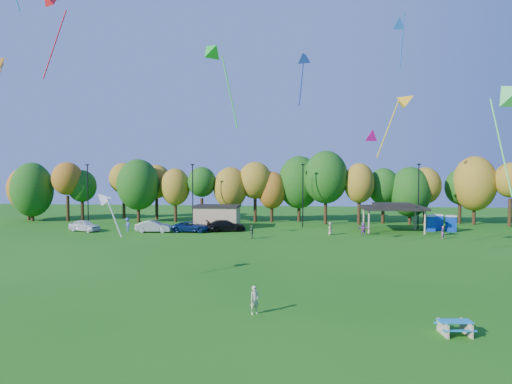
# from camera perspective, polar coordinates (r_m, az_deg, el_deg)

# --- Properties ---
(ground) EXTENTS (160.00, 160.00, 0.00)m
(ground) POSITION_cam_1_polar(r_m,az_deg,el_deg) (26.48, 1.45, -15.09)
(ground) COLOR #19600F
(ground) RESTS_ON ground
(tree_line) EXTENTS (93.57, 10.55, 11.15)m
(tree_line) POSITION_cam_1_polar(r_m,az_deg,el_deg) (70.76, 3.41, 0.89)
(tree_line) COLOR black
(tree_line) RESTS_ON ground
(lamp_posts) EXTENTS (64.50, 0.25, 9.09)m
(lamp_posts) POSITION_cam_1_polar(r_m,az_deg,el_deg) (65.23, 5.87, -0.15)
(lamp_posts) COLOR black
(lamp_posts) RESTS_ON ground
(utility_building) EXTENTS (6.30, 4.30, 3.25)m
(utility_building) POSITION_cam_1_polar(r_m,az_deg,el_deg) (64.58, -4.87, -3.08)
(utility_building) COLOR tan
(utility_building) RESTS_ON ground
(pavilion) EXTENTS (8.20, 6.20, 3.77)m
(pavilion) POSITION_cam_1_polar(r_m,az_deg,el_deg) (63.51, 16.76, -1.84)
(pavilion) COLOR tan
(pavilion) RESTS_ON ground
(porta_potties) EXTENTS (3.75, 2.50, 2.18)m
(porta_potties) POSITION_cam_1_polar(r_m,az_deg,el_deg) (66.09, 21.97, -3.60)
(porta_potties) COLOR #0D39B0
(porta_potties) RESTS_ON ground
(picnic_table) EXTENTS (1.73, 1.48, 0.70)m
(picnic_table) POSITION_cam_1_polar(r_m,az_deg,el_deg) (25.37, 23.58, -15.16)
(picnic_table) COLOR tan
(picnic_table) RESTS_ON ground
(kite_flyer) EXTENTS (0.69, 0.67, 1.60)m
(kite_flyer) POSITION_cam_1_polar(r_m,az_deg,el_deg) (26.37, -0.16, -13.35)
(kite_flyer) COLOR #C3BC92
(kite_flyer) RESTS_ON ground
(car_a) EXTENTS (4.86, 3.19, 1.54)m
(car_a) POSITION_cam_1_polar(r_m,az_deg,el_deg) (65.18, -20.64, -3.96)
(car_a) COLOR white
(car_a) RESTS_ON ground
(car_b) EXTENTS (4.75, 1.97, 1.53)m
(car_b) POSITION_cam_1_polar(r_m,az_deg,el_deg) (61.56, -12.67, -4.24)
(car_b) COLOR #A3A3A8
(car_b) RESTS_ON ground
(car_c) EXTENTS (5.03, 2.39, 1.39)m
(car_c) POSITION_cam_1_polar(r_m,az_deg,el_deg) (60.97, -8.09, -4.33)
(car_c) COLOR navy
(car_c) RESTS_ON ground
(car_d) EXTENTS (5.67, 3.72, 1.53)m
(car_d) POSITION_cam_1_polar(r_m,az_deg,el_deg) (61.19, -3.79, -4.22)
(car_d) COLOR black
(car_d) RESTS_ON ground
(far_person_0) EXTENTS (0.60, 0.85, 1.62)m
(far_person_0) POSITION_cam_1_polar(r_m,az_deg,el_deg) (58.41, 9.26, -4.53)
(far_person_0) COLOR gray
(far_person_0) RESTS_ON ground
(far_person_1) EXTENTS (0.62, 0.67, 1.54)m
(far_person_1) POSITION_cam_1_polar(r_m,az_deg,el_deg) (58.65, 22.29, -4.70)
(far_person_1) COLOR #A74E97
(far_person_1) RESTS_ON ground
(far_person_2) EXTENTS (1.31, 1.19, 1.76)m
(far_person_2) POSITION_cam_1_polar(r_m,az_deg,el_deg) (63.81, -15.80, -3.92)
(far_person_2) COLOR #4957A1
(far_person_2) RESTS_ON ground
(far_person_3) EXTENTS (0.61, 1.04, 1.66)m
(far_person_3) POSITION_cam_1_polar(r_m,az_deg,el_deg) (54.52, -0.53, -4.99)
(far_person_3) COLOR #4B7145
(far_person_3) RESTS_ON ground
(far_person_4) EXTENTS (1.57, 0.80, 1.62)m
(far_person_4) POSITION_cam_1_polar(r_m,az_deg,el_deg) (58.94, 13.26, -4.50)
(far_person_4) COLOR purple
(far_person_4) RESTS_ON ground
(kite_0) EXTENTS (0.96, 1.21, 1.12)m
(kite_0) POSITION_cam_1_polar(r_m,az_deg,el_deg) (27.93, 14.26, 7.05)
(kite_0) COLOR #ED0D9F
(kite_3) EXTENTS (1.48, 2.75, 4.46)m
(kite_3) POSITION_cam_1_polar(r_m,az_deg,el_deg) (38.04, 6.14, 16.28)
(kite_3) COLOR navy
(kite_4) EXTENTS (1.52, 3.88, 6.55)m
(kite_4) POSITION_cam_1_polar(r_m,az_deg,el_deg) (58.69, 17.45, 19.56)
(kite_4) COLOR blue
(kite_7) EXTENTS (2.18, 3.50, 6.29)m
(kite_7) POSITION_cam_1_polar(r_m,az_deg,el_deg) (38.95, -24.04, 20.89)
(kite_7) COLOR #FF161D
(kite_9) EXTENTS (3.28, 1.34, 5.50)m
(kite_9) POSITION_cam_1_polar(r_m,az_deg,el_deg) (39.16, 18.37, 10.81)
(kite_9) COLOR yellow
(kite_11) EXTENTS (3.09, 2.03, 5.37)m
(kite_11) POSITION_cam_1_polar(r_m,az_deg,el_deg) (49.04, -29.27, 13.94)
(kite_11) COLOR orange
(kite_13) EXTENTS (2.42, 4.70, 7.72)m
(kite_13) POSITION_cam_1_polar(r_m,az_deg,el_deg) (32.55, 28.98, 10.71)
(kite_13) COLOR #53EC5E
(kite_14) EXTENTS (2.18, 1.14, 3.45)m
(kite_14) POSITION_cam_1_polar(r_m,az_deg,el_deg) (34.17, -18.64, -0.81)
(kite_14) COLOR silver
(kite_15) EXTENTS (3.59, 3.88, 7.55)m
(kite_15) POSITION_cam_1_polar(r_m,az_deg,el_deg) (39.84, -5.74, 17.15)
(kite_15) COLOR green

